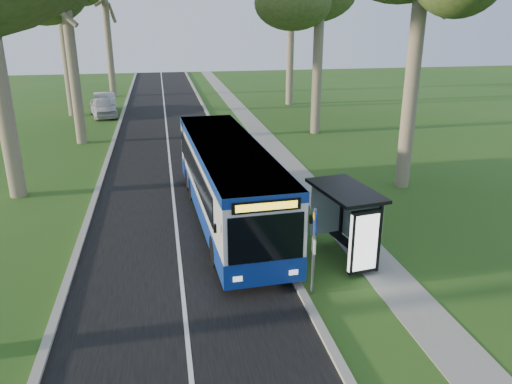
# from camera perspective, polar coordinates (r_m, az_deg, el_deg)

# --- Properties ---
(ground) EXTENTS (120.00, 120.00, 0.00)m
(ground) POSITION_cam_1_polar(r_m,az_deg,el_deg) (17.63, 2.80, -6.99)
(ground) COLOR #29561A
(ground) RESTS_ON ground
(road) EXTENTS (7.00, 100.00, 0.02)m
(road) POSITION_cam_1_polar(r_m,az_deg,el_deg) (26.50, -9.68, 2.03)
(road) COLOR black
(road) RESTS_ON ground
(kerb_east) EXTENTS (0.25, 100.00, 0.12)m
(kerb_east) POSITION_cam_1_polar(r_m,az_deg,el_deg) (26.75, -2.18, 2.58)
(kerb_east) COLOR #9E9B93
(kerb_east) RESTS_ON ground
(kerb_west) EXTENTS (0.25, 100.00, 0.12)m
(kerb_west) POSITION_cam_1_polar(r_m,az_deg,el_deg) (26.68, -17.22, 1.64)
(kerb_west) COLOR #9E9B93
(kerb_west) RESTS_ON ground
(centre_line) EXTENTS (0.12, 100.00, 0.00)m
(centre_line) POSITION_cam_1_polar(r_m,az_deg,el_deg) (26.50, -9.69, 2.05)
(centre_line) COLOR white
(centre_line) RESTS_ON road
(footpath) EXTENTS (1.50, 100.00, 0.02)m
(footpath) POSITION_cam_1_polar(r_m,az_deg,el_deg) (27.36, 4.05, 2.82)
(footpath) COLOR gray
(footpath) RESTS_ON ground
(bus) EXTENTS (3.08, 12.08, 3.17)m
(bus) POSITION_cam_1_polar(r_m,az_deg,el_deg) (19.73, -3.21, 1.13)
(bus) COLOR white
(bus) RESTS_ON ground
(bus_stop_sign) EXTENTS (0.10, 0.38, 2.74)m
(bus_stop_sign) POSITION_cam_1_polar(r_m,az_deg,el_deg) (14.54, 6.64, -5.73)
(bus_stop_sign) COLOR gray
(bus_stop_sign) RESTS_ON ground
(bus_shelter) EXTENTS (2.01, 3.14, 2.52)m
(bus_shelter) POSITION_cam_1_polar(r_m,az_deg,el_deg) (16.52, 11.04, -2.49)
(bus_shelter) COLOR black
(bus_shelter) RESTS_ON ground
(litter_bin) EXTENTS (0.59, 0.59, 1.03)m
(litter_bin) POSITION_cam_1_polar(r_m,az_deg,el_deg) (19.17, 5.20, -3.06)
(litter_bin) COLOR black
(litter_bin) RESTS_ON ground
(car_white) EXTENTS (2.81, 4.87, 1.56)m
(car_white) POSITION_cam_1_polar(r_m,az_deg,el_deg) (43.18, -17.10, 9.27)
(car_white) COLOR silver
(car_white) RESTS_ON ground
(car_silver) EXTENTS (2.23, 5.11, 1.63)m
(car_silver) POSITION_cam_1_polar(r_m,az_deg,el_deg) (44.88, -16.87, 9.71)
(car_silver) COLOR #B3B6BB
(car_silver) RESTS_ON ground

